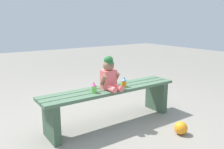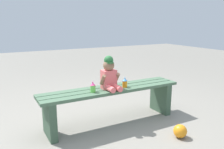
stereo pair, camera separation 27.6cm
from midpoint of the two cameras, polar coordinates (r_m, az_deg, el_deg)
ground_plane at (r=3.02m, az=2.63°, el=-11.75°), size 16.00×16.00×0.00m
park_bench at (r=2.90m, az=2.69°, el=-5.98°), size 1.81×0.36×0.46m
child_figure at (r=2.76m, az=2.22°, el=-0.07°), size 0.23×0.27×0.40m
sippy_cup_left at (r=2.66m, az=-1.78°, el=-3.22°), size 0.06×0.06×0.12m
sippy_cup_right at (r=2.87m, az=5.93°, el=-2.06°), size 0.06×0.06×0.12m
toy_ball at (r=2.78m, az=19.27°, el=-13.09°), size 0.15×0.15×0.15m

